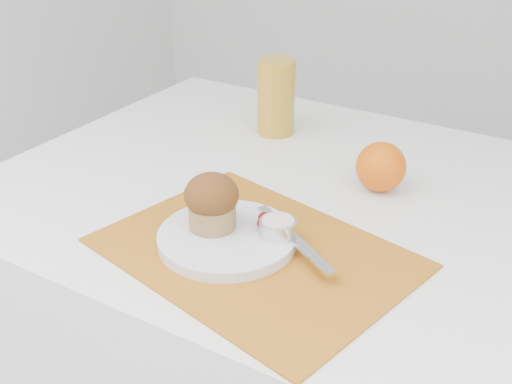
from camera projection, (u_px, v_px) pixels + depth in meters
The scene contains 11 objects.
table at pixel (333, 376), 1.21m from camera, with size 1.20×0.80×0.75m, color white.
placemat at pixel (255, 253), 0.90m from camera, with size 0.42×0.31×0.00m, color #AD6418.
plate at pixel (227, 238), 0.92m from camera, with size 0.20×0.20×0.02m, color silver.
ramekin at pixel (278, 228), 0.90m from camera, with size 0.05×0.05×0.02m, color silver.
cream at pixel (278, 221), 0.90m from camera, with size 0.05×0.05×0.01m, color silver.
raspberry_near at pixel (264, 218), 0.94m from camera, with size 0.02×0.02×0.02m, color #55020B.
raspberry_far at pixel (264, 223), 0.92m from camera, with size 0.02×0.02×0.02m, color #55020E.
butter_knife at pixel (294, 238), 0.90m from camera, with size 0.20×0.02×0.00m, color silver.
orange at pixel (381, 167), 1.06m from camera, with size 0.08×0.08×0.08m, color #ED5E08.
juice_glass at pixel (276, 97), 1.26m from camera, with size 0.07×0.07×0.15m, color gold.
muffin at pixel (212, 201), 0.91m from camera, with size 0.08×0.08×0.08m.
Camera 1 is at (0.35, -0.80, 1.25)m, focal length 45.00 mm.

